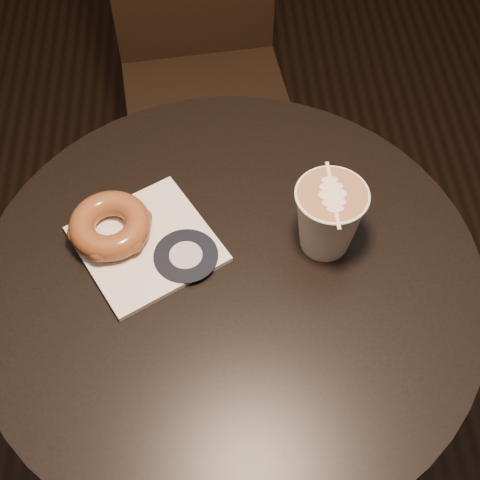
# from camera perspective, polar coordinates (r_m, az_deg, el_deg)

# --- Properties ---
(cafe_table) EXTENTS (0.70, 0.70, 0.75)m
(cafe_table) POSITION_cam_1_polar(r_m,az_deg,el_deg) (1.09, -0.69, -8.43)
(cafe_table) COLOR black
(cafe_table) RESTS_ON ground
(chair) EXTENTS (0.41, 0.41, 0.95)m
(chair) POSITION_cam_1_polar(r_m,az_deg,el_deg) (1.60, -3.44, 16.46)
(chair) COLOR black
(chair) RESTS_ON ground
(pastry_bag) EXTENTS (0.24, 0.24, 0.01)m
(pastry_bag) POSITION_cam_1_polar(r_m,az_deg,el_deg) (0.95, -7.97, -0.34)
(pastry_bag) COLOR white
(pastry_bag) RESTS_ON cafe_table
(doughnut) EXTENTS (0.12, 0.12, 0.04)m
(doughnut) POSITION_cam_1_polar(r_m,az_deg,el_deg) (0.95, -11.03, 1.23)
(doughnut) COLOR #5F2F18
(doughnut) RESTS_ON pastry_bag
(latte_cup) EXTENTS (0.10, 0.10, 0.11)m
(latte_cup) POSITION_cam_1_polar(r_m,az_deg,el_deg) (0.91, 7.52, 1.79)
(latte_cup) COLOR white
(latte_cup) RESTS_ON cafe_table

